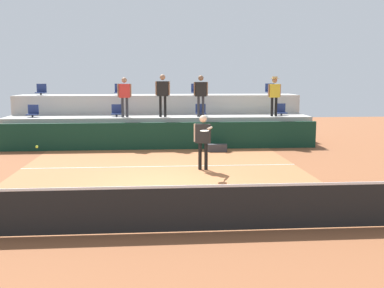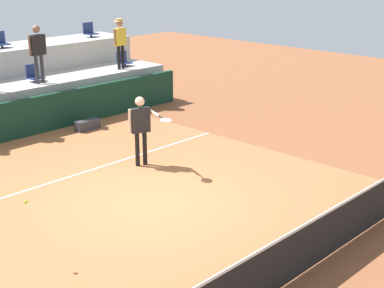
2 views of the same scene
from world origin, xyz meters
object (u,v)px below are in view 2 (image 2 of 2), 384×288
(stadium_chair_lower_far_right, at_px, (123,60))
(stadium_chair_upper_right, at_px, (0,41))
(stadium_chair_upper_far_right, at_px, (90,31))
(tennis_player, at_px, (141,124))
(spectator_with_hat, at_px, (120,39))
(stadium_chair_lower_right, at_px, (34,74))
(tennis_ball, at_px, (26,202))
(equipment_bag, at_px, (88,125))
(spectator_in_white, at_px, (38,48))

(stadium_chair_lower_far_right, relative_size, stadium_chair_upper_right, 1.00)
(stadium_chair_upper_right, bearing_deg, stadium_chair_upper_far_right, 0.00)
(stadium_chair_upper_far_right, distance_m, tennis_player, 8.39)
(stadium_chair_upper_far_right, height_order, spectator_with_hat, spectator_with_hat)
(stadium_chair_lower_right, height_order, tennis_ball, stadium_chair_lower_right)
(spectator_with_hat, bearing_deg, stadium_chair_upper_far_right, 80.25)
(stadium_chair_upper_far_right, distance_m, equipment_bag, 5.32)
(stadium_chair_lower_right, bearing_deg, tennis_player, -94.96)
(stadium_chair_upper_right, xyz_separation_m, spectator_in_white, (0.01, -2.18, -0.00))
(stadium_chair_lower_far_right, xyz_separation_m, equipment_bag, (-3.10, -1.99, -1.31))
(tennis_player, xyz_separation_m, spectator_in_white, (0.44, 5.10, 1.24))
(tennis_ball, bearing_deg, stadium_chair_lower_far_right, 42.21)
(stadium_chair_lower_far_right, relative_size, tennis_ball, 7.65)
(stadium_chair_lower_far_right, height_order, stadium_chair_upper_far_right, stadium_chair_upper_far_right)
(stadium_chair_upper_far_right, xyz_separation_m, tennis_ball, (-8.51, -9.56, -1.16))
(stadium_chair_upper_right, distance_m, spectator_in_white, 2.18)
(stadium_chair_upper_far_right, xyz_separation_m, equipment_bag, (-3.05, -3.79, -2.16))
(stadium_chair_lower_far_right, relative_size, stadium_chair_upper_far_right, 1.00)
(tennis_player, xyz_separation_m, spectator_with_hat, (3.61, 5.10, 1.21))
(equipment_bag, bearing_deg, tennis_player, -104.95)
(equipment_bag, bearing_deg, tennis_ball, -133.39)
(stadium_chair_lower_right, relative_size, equipment_bag, 0.68)
(spectator_in_white, bearing_deg, equipment_bag, -72.86)
(stadium_chair_lower_right, relative_size, stadium_chair_upper_right, 1.00)
(spectator_in_white, distance_m, equipment_bag, 2.74)
(spectator_in_white, bearing_deg, tennis_ball, -123.94)
(stadium_chair_upper_right, relative_size, stadium_chair_upper_far_right, 1.00)
(spectator_in_white, height_order, equipment_bag, spectator_in_white)
(stadium_chair_lower_right, xyz_separation_m, stadium_chair_upper_right, (-0.05, 1.80, 0.85))
(stadium_chair_lower_right, xyz_separation_m, spectator_with_hat, (3.13, -0.38, 0.82))
(spectator_in_white, bearing_deg, stadium_chair_lower_far_right, 6.10)
(stadium_chair_upper_far_right, height_order, tennis_ball, stadium_chair_upper_far_right)
(equipment_bag, bearing_deg, stadium_chair_upper_right, 97.59)
(tennis_player, distance_m, spectator_with_hat, 6.36)
(stadium_chair_lower_right, relative_size, tennis_player, 0.30)
(tennis_player, height_order, equipment_bag, tennis_player)
(stadium_chair_lower_right, height_order, stadium_chair_upper_far_right, stadium_chair_upper_far_right)
(stadium_chair_lower_right, distance_m, spectator_with_hat, 3.26)
(spectator_in_white, bearing_deg, stadium_chair_upper_far_right, 31.62)
(stadium_chair_lower_far_right, xyz_separation_m, spectator_in_white, (-3.59, -0.38, 0.85))
(spectator_with_hat, bearing_deg, tennis_ball, -137.80)
(stadium_chair_upper_far_right, distance_m, tennis_ball, 12.85)
(spectator_in_white, distance_m, spectator_with_hat, 3.17)
(spectator_in_white, height_order, spectator_with_hat, spectator_in_white)
(tennis_player, height_order, tennis_ball, tennis_player)
(stadium_chair_upper_right, bearing_deg, tennis_ball, -117.39)
(tennis_player, bearing_deg, stadium_chair_upper_right, 86.63)
(stadium_chair_upper_far_right, height_order, spectator_in_white, spectator_in_white)
(spectator_in_white, distance_m, tennis_ball, 8.96)
(tennis_player, distance_m, tennis_ball, 5.07)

